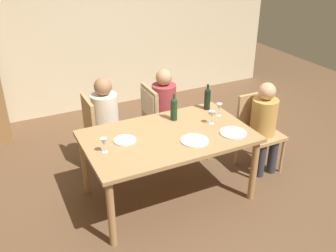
{
  "coord_description": "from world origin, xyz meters",
  "views": [
    {
      "loc": [
        -1.5,
        -3.05,
        2.61
      ],
      "look_at": [
        0.0,
        0.0,
        0.86
      ],
      "focal_mm": 40.5,
      "sensor_mm": 36.0,
      "label": 1
    }
  ],
  "objects_px": {
    "wine_glass_near_left": "(104,142)",
    "wine_glass_centre": "(219,107)",
    "person_man_bearded": "(265,122)",
    "handbag": "(135,150)",
    "chair_far_left": "(99,127)",
    "person_woman_host": "(166,105)",
    "dinner_plate_guest_right": "(233,133)",
    "person_man_guest": "(107,116)",
    "wine_bottle_dark_red": "(174,108)",
    "wine_bottle_tall_green": "(207,98)",
    "dinner_plate_host": "(125,140)",
    "chair_right_end": "(258,126)",
    "chair_far_right": "(155,111)",
    "dinner_plate_guest_left": "(195,141)",
    "dining_table": "(168,142)",
    "wine_glass_near_right": "(212,115)"
  },
  "relations": [
    {
      "from": "dinner_plate_guest_right",
      "to": "handbag",
      "type": "height_order",
      "value": "dinner_plate_guest_right"
    },
    {
      "from": "wine_glass_centre",
      "to": "dinner_plate_guest_left",
      "type": "height_order",
      "value": "wine_glass_centre"
    },
    {
      "from": "dining_table",
      "to": "wine_glass_near_left",
      "type": "distance_m",
      "value": 0.71
    },
    {
      "from": "wine_glass_near_left",
      "to": "chair_right_end",
      "type": "bearing_deg",
      "value": 4.0
    },
    {
      "from": "wine_bottle_dark_red",
      "to": "handbag",
      "type": "xyz_separation_m",
      "value": [
        -0.25,
        0.61,
        -0.79
      ]
    },
    {
      "from": "dining_table",
      "to": "person_man_guest",
      "type": "distance_m",
      "value": 0.97
    },
    {
      "from": "wine_glass_near_left",
      "to": "wine_glass_centre",
      "type": "distance_m",
      "value": 1.41
    },
    {
      "from": "chair_far_right",
      "to": "dinner_plate_host",
      "type": "relative_size",
      "value": 4.13
    },
    {
      "from": "dining_table",
      "to": "person_woman_host",
      "type": "distance_m",
      "value": 0.99
    },
    {
      "from": "wine_bottle_dark_red",
      "to": "wine_glass_near_left",
      "type": "relative_size",
      "value": 2.07
    },
    {
      "from": "dinner_plate_host",
      "to": "dining_table",
      "type": "bearing_deg",
      "value": -9.54
    },
    {
      "from": "dining_table",
      "to": "person_man_bearded",
      "type": "bearing_deg",
      "value": -1.19
    },
    {
      "from": "wine_glass_near_left",
      "to": "wine_glass_centre",
      "type": "relative_size",
      "value": 1.0
    },
    {
      "from": "chair_far_left",
      "to": "wine_glass_near_right",
      "type": "bearing_deg",
      "value": 48.8
    },
    {
      "from": "chair_far_right",
      "to": "person_woman_host",
      "type": "xyz_separation_m",
      "value": [
        0.15,
        0.0,
        0.06
      ]
    },
    {
      "from": "person_man_bearded",
      "to": "handbag",
      "type": "relative_size",
      "value": 3.99
    },
    {
      "from": "dinner_plate_host",
      "to": "dinner_plate_guest_right",
      "type": "distance_m",
      "value": 1.11
    },
    {
      "from": "chair_far_right",
      "to": "wine_glass_near_right",
      "type": "relative_size",
      "value": 6.17
    },
    {
      "from": "wine_glass_centre",
      "to": "person_man_guest",
      "type": "bearing_deg",
      "value": 145.1
    },
    {
      "from": "person_man_bearded",
      "to": "wine_glass_centre",
      "type": "height_order",
      "value": "person_man_bearded"
    },
    {
      "from": "wine_glass_near_left",
      "to": "wine_bottle_tall_green",
      "type": "bearing_deg",
      "value": 16.81
    },
    {
      "from": "person_man_guest",
      "to": "wine_bottle_dark_red",
      "type": "xyz_separation_m",
      "value": [
        0.57,
        -0.61,
        0.24
      ]
    },
    {
      "from": "chair_far_left",
      "to": "dinner_plate_guest_left",
      "type": "relative_size",
      "value": 3.3
    },
    {
      "from": "person_man_bearded",
      "to": "wine_glass_near_right",
      "type": "bearing_deg",
      "value": -3.63
    },
    {
      "from": "dinner_plate_guest_right",
      "to": "dinner_plate_guest_left",
      "type": "bearing_deg",
      "value": 175.61
    },
    {
      "from": "chair_far_left",
      "to": "wine_bottle_tall_green",
      "type": "relative_size",
      "value": 3.0
    },
    {
      "from": "chair_far_right",
      "to": "dinner_plate_guest_right",
      "type": "relative_size",
      "value": 3.3
    },
    {
      "from": "dinner_plate_guest_right",
      "to": "handbag",
      "type": "distance_m",
      "value": 1.49
    },
    {
      "from": "person_woman_host",
      "to": "chair_right_end",
      "type": "bearing_deg",
      "value": 45.47
    },
    {
      "from": "person_man_guest",
      "to": "wine_glass_near_left",
      "type": "height_order",
      "value": "person_man_guest"
    },
    {
      "from": "person_woman_host",
      "to": "dinner_plate_guest_right",
      "type": "distance_m",
      "value": 1.19
    },
    {
      "from": "person_man_bearded",
      "to": "dinner_plate_guest_left",
      "type": "relative_size",
      "value": 4.0
    },
    {
      "from": "chair_far_left",
      "to": "wine_glass_near_left",
      "type": "xyz_separation_m",
      "value": [
        -0.21,
        -0.95,
        0.33
      ]
    },
    {
      "from": "wine_glass_centre",
      "to": "dinner_plate_guest_left",
      "type": "xyz_separation_m",
      "value": [
        -0.53,
        -0.39,
        -0.1
      ]
    },
    {
      "from": "chair_far_left",
      "to": "person_woman_host",
      "type": "distance_m",
      "value": 0.89
    },
    {
      "from": "wine_bottle_tall_green",
      "to": "dinner_plate_host",
      "type": "relative_size",
      "value": 1.38
    },
    {
      "from": "dinner_plate_host",
      "to": "dinner_plate_guest_right",
      "type": "bearing_deg",
      "value": -18.11
    },
    {
      "from": "person_man_bearded",
      "to": "wine_bottle_dark_red",
      "type": "height_order",
      "value": "person_man_bearded"
    },
    {
      "from": "handbag",
      "to": "person_woman_host",
      "type": "bearing_deg",
      "value": 0.0
    },
    {
      "from": "wine_glass_near_right",
      "to": "dinner_plate_guest_left",
      "type": "bearing_deg",
      "value": -144.23
    },
    {
      "from": "person_man_guest",
      "to": "dinner_plate_guest_left",
      "type": "bearing_deg",
      "value": 25.27
    },
    {
      "from": "chair_right_end",
      "to": "dinner_plate_guest_right",
      "type": "relative_size",
      "value": 3.3
    },
    {
      "from": "chair_far_right",
      "to": "person_woman_host",
      "type": "relative_size",
      "value": 0.82
    },
    {
      "from": "chair_far_left",
      "to": "dinner_plate_host",
      "type": "height_order",
      "value": "chair_far_left"
    },
    {
      "from": "dining_table",
      "to": "person_woman_host",
      "type": "xyz_separation_m",
      "value": [
        0.41,
        0.9,
        -0.02
      ]
    },
    {
      "from": "chair_right_end",
      "to": "wine_glass_near_left",
      "type": "xyz_separation_m",
      "value": [
        -1.92,
        -0.13,
        0.33
      ]
    },
    {
      "from": "chair_far_right",
      "to": "chair_far_left",
      "type": "distance_m",
      "value": 0.74
    },
    {
      "from": "chair_right_end",
      "to": "chair_far_right",
      "type": "bearing_deg",
      "value": -39.79
    },
    {
      "from": "wine_bottle_tall_green",
      "to": "dinner_plate_guest_left",
      "type": "xyz_separation_m",
      "value": [
        -0.51,
        -0.61,
        -0.13
      ]
    },
    {
      "from": "dinner_plate_host",
      "to": "wine_bottle_dark_red",
      "type": "bearing_deg",
      "value": 17.99
    }
  ]
}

